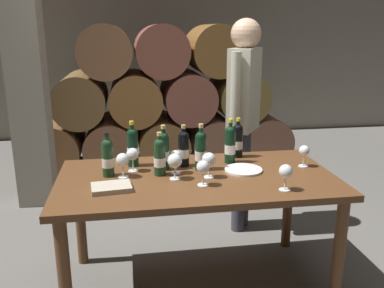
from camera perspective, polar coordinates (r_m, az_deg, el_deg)
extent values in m
plane|color=#66635E|center=(2.90, 0.65, -18.67)|extent=(14.00, 14.00, 0.00)
cube|color=gray|center=(6.58, -5.57, 13.50)|extent=(10.00, 0.24, 2.80)
cylinder|color=brown|center=(5.21, -18.07, -0.02)|extent=(0.60, 0.90, 0.60)
cylinder|color=brown|center=(5.15, -11.15, 0.27)|extent=(0.60, 0.90, 0.60)
cylinder|color=brown|center=(5.16, -4.14, 0.57)|extent=(0.60, 0.90, 0.60)
cylinder|color=brown|center=(5.24, 2.73, 0.84)|extent=(0.60, 0.90, 0.60)
cylinder|color=brown|center=(5.40, 9.29, 1.10)|extent=(0.60, 0.90, 0.60)
cylinder|color=brown|center=(5.06, -15.06, 6.10)|extent=(0.60, 0.90, 0.60)
cylinder|color=brown|center=(5.03, -7.86, 6.43)|extent=(0.60, 0.90, 0.60)
cylinder|color=brown|center=(5.08, -0.70, 6.67)|extent=(0.60, 0.90, 0.60)
cylinder|color=brown|center=(5.21, 6.23, 6.80)|extent=(0.60, 0.90, 0.60)
cylinder|color=brown|center=(4.98, -11.82, 12.48)|extent=(0.60, 0.90, 0.60)
cylinder|color=brown|center=(4.99, -4.39, 12.76)|extent=(0.60, 0.90, 0.60)
cylinder|color=brown|center=(5.08, 2.89, 12.84)|extent=(0.60, 0.90, 0.60)
cube|color=gray|center=(4.08, -21.93, 9.79)|extent=(0.32, 0.32, 2.60)
cube|color=brown|center=(2.56, 0.70, -4.86)|extent=(1.70, 0.90, 0.04)
cylinder|color=brown|center=(2.38, -17.15, -17.58)|extent=(0.07, 0.07, 0.72)
cylinder|color=brown|center=(2.63, 19.57, -14.42)|extent=(0.07, 0.07, 0.72)
cylinder|color=brown|center=(3.06, -15.19, -9.62)|extent=(0.07, 0.07, 0.72)
cylinder|color=brown|center=(3.25, 13.11, -7.89)|extent=(0.07, 0.07, 0.72)
cylinder|color=black|center=(2.79, 5.28, -0.48)|extent=(0.07, 0.07, 0.21)
sphere|color=black|center=(2.76, 5.34, 1.75)|extent=(0.07, 0.07, 0.07)
cylinder|color=black|center=(2.75, 5.35, 2.30)|extent=(0.03, 0.03, 0.07)
cylinder|color=gold|center=(2.74, 5.38, 3.23)|extent=(0.03, 0.03, 0.02)
cylinder|color=silver|center=(2.79, 5.27, -0.69)|extent=(0.07, 0.07, 0.06)
cylinder|color=black|center=(2.64, 1.21, -1.37)|extent=(0.07, 0.07, 0.21)
sphere|color=black|center=(2.61, 1.23, 0.98)|extent=(0.07, 0.07, 0.07)
cylinder|color=black|center=(2.60, 1.23, 1.56)|extent=(0.03, 0.03, 0.07)
cylinder|color=tan|center=(2.59, 1.24, 2.54)|extent=(0.03, 0.03, 0.02)
cylinder|color=silver|center=(2.64, 1.21, -1.59)|extent=(0.07, 0.07, 0.06)
cylinder|color=#19381E|center=(2.58, -11.53, -2.30)|extent=(0.07, 0.07, 0.19)
sphere|color=#19381E|center=(2.55, -11.65, -0.10)|extent=(0.07, 0.07, 0.07)
cylinder|color=#19381E|center=(2.54, -11.68, 0.43)|extent=(0.03, 0.03, 0.06)
cylinder|color=black|center=(2.53, -11.73, 1.34)|extent=(0.03, 0.03, 0.02)
cylinder|color=silver|center=(2.58, -11.51, -2.51)|extent=(0.07, 0.07, 0.06)
cylinder|color=black|center=(2.71, -1.16, -1.08)|extent=(0.07, 0.07, 0.20)
sphere|color=black|center=(2.68, -1.18, 1.04)|extent=(0.07, 0.07, 0.07)
cylinder|color=black|center=(2.68, -1.18, 1.55)|extent=(0.03, 0.03, 0.06)
cylinder|color=tan|center=(2.67, -1.18, 2.42)|extent=(0.03, 0.03, 0.02)
cylinder|color=silver|center=(2.71, -1.16, -1.28)|extent=(0.07, 0.07, 0.06)
cylinder|color=#19381E|center=(2.55, -4.47, -2.24)|extent=(0.07, 0.07, 0.19)
sphere|color=#19381E|center=(2.52, -4.52, -0.04)|extent=(0.07, 0.07, 0.07)
cylinder|color=#19381E|center=(2.51, -4.54, 0.49)|extent=(0.03, 0.03, 0.06)
cylinder|color=tan|center=(2.50, -4.56, 1.39)|extent=(0.03, 0.03, 0.02)
cylinder|color=silver|center=(2.55, -4.47, -2.45)|extent=(0.07, 0.07, 0.06)
cylinder|color=black|center=(2.65, -3.93, -1.40)|extent=(0.07, 0.07, 0.21)
sphere|color=black|center=(2.62, -3.98, 0.88)|extent=(0.07, 0.07, 0.07)
cylinder|color=black|center=(2.61, -3.99, 1.44)|extent=(0.03, 0.03, 0.06)
cylinder|color=tan|center=(2.60, -4.00, 2.37)|extent=(0.03, 0.03, 0.02)
cylinder|color=silver|center=(2.65, -3.93, -1.61)|extent=(0.07, 0.07, 0.06)
cylinder|color=black|center=(2.74, -8.19, -0.87)|extent=(0.07, 0.07, 0.21)
sphere|color=black|center=(2.71, -8.28, 1.40)|extent=(0.07, 0.07, 0.07)
cylinder|color=black|center=(2.70, -8.30, 1.96)|extent=(0.03, 0.03, 0.07)
cylinder|color=gold|center=(2.69, -8.34, 2.90)|extent=(0.03, 0.03, 0.02)
cylinder|color=silver|center=(2.74, -8.18, -1.08)|extent=(0.07, 0.07, 0.06)
cylinder|color=black|center=(2.92, 6.32, 0.08)|extent=(0.07, 0.07, 0.20)
sphere|color=black|center=(2.89, 6.38, 2.07)|extent=(0.07, 0.07, 0.07)
cylinder|color=black|center=(2.89, 6.40, 2.55)|extent=(0.03, 0.03, 0.06)
cylinder|color=gold|center=(2.88, 6.42, 3.37)|extent=(0.03, 0.03, 0.02)
cylinder|color=silver|center=(2.92, 6.32, -0.10)|extent=(0.07, 0.07, 0.06)
cylinder|color=white|center=(2.56, -9.45, -4.51)|extent=(0.06, 0.06, 0.00)
cylinder|color=white|center=(2.55, -9.49, -3.67)|extent=(0.01, 0.01, 0.07)
sphere|color=white|center=(2.53, -9.56, -2.14)|extent=(0.08, 0.08, 0.08)
cylinder|color=white|center=(2.60, -2.25, -4.01)|extent=(0.06, 0.06, 0.00)
cylinder|color=white|center=(2.59, -2.26, -3.18)|extent=(0.01, 0.01, 0.07)
sphere|color=white|center=(2.57, -2.27, -1.70)|extent=(0.08, 0.08, 0.08)
cylinder|color=white|center=(2.40, 1.52, -5.68)|extent=(0.06, 0.06, 0.00)
cylinder|color=white|center=(2.39, 1.53, -4.79)|extent=(0.01, 0.01, 0.07)
sphere|color=white|center=(2.37, 1.54, -3.19)|extent=(0.08, 0.08, 0.08)
cylinder|color=white|center=(2.39, 12.66, -6.18)|extent=(0.06, 0.06, 0.00)
cylinder|color=white|center=(2.38, 12.72, -5.28)|extent=(0.01, 0.01, 0.07)
sphere|color=white|center=(2.36, 12.82, -3.68)|extent=(0.08, 0.08, 0.08)
cylinder|color=white|center=(2.82, 15.09, -2.96)|extent=(0.06, 0.06, 0.00)
cylinder|color=white|center=(2.81, 15.15, -2.19)|extent=(0.01, 0.01, 0.07)
sphere|color=white|center=(2.79, 15.25, -0.88)|extent=(0.07, 0.07, 0.07)
cylinder|color=white|center=(2.50, -2.37, -4.82)|extent=(0.06, 0.06, 0.00)
cylinder|color=white|center=(2.49, -2.38, -3.96)|extent=(0.01, 0.01, 0.07)
sphere|color=white|center=(2.46, -2.40, -2.32)|extent=(0.09, 0.09, 0.09)
cylinder|color=white|center=(2.53, 2.32, -4.58)|extent=(0.06, 0.06, 0.00)
cylinder|color=white|center=(2.52, 2.33, -3.73)|extent=(0.01, 0.01, 0.07)
sphere|color=white|center=(2.49, 2.35, -2.13)|extent=(0.09, 0.09, 0.09)
cylinder|color=white|center=(2.66, -8.12, -3.68)|extent=(0.06, 0.06, 0.00)
cylinder|color=white|center=(2.65, -8.15, -2.87)|extent=(0.01, 0.01, 0.07)
sphere|color=white|center=(2.63, -8.21, -1.39)|extent=(0.08, 0.08, 0.08)
cube|color=#B2A893|center=(2.38, -11.07, -5.91)|extent=(0.24, 0.18, 0.03)
cylinder|color=white|center=(2.66, 7.12, -3.55)|extent=(0.24, 0.24, 0.01)
cylinder|color=#383842|center=(3.51, 7.07, -4.65)|extent=(0.11, 0.11, 0.85)
cylinder|color=#383842|center=(3.41, 6.50, -5.23)|extent=(0.11, 0.11, 0.85)
cube|color=#B2B29E|center=(3.28, 7.21, 7.41)|extent=(0.33, 0.37, 0.64)
cylinder|color=#B2B29E|center=(3.47, 8.30, 8.36)|extent=(0.08, 0.08, 0.54)
cylinder|color=#B2B29E|center=(3.07, 6.03, 7.51)|extent=(0.08, 0.08, 0.54)
sphere|color=tan|center=(3.24, 7.47, 14.85)|extent=(0.23, 0.23, 0.23)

